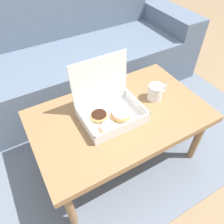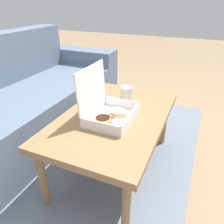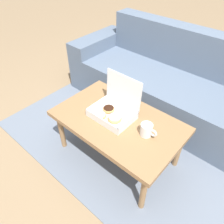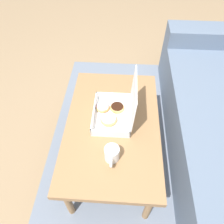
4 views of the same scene
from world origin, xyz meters
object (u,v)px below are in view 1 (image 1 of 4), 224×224
object	(u,v)px
couch	(66,62)
pastry_box	(109,109)
coffee_mug	(156,92)
coffee_table	(120,119)

from	to	relation	value
couch	pastry_box	size ratio (longest dim) A/B	6.93
pastry_box	couch	bearing A→B (deg)	85.85
coffee_mug	coffee_table	bearing A→B (deg)	-177.40
couch	coffee_mug	size ratio (longest dim) A/B	17.55
coffee_table	couch	bearing A→B (deg)	90.00
couch	pastry_box	xyz separation A→B (m)	(-0.06, -0.87, 0.20)
coffee_table	coffee_mug	distance (m)	0.27
couch	coffee_table	bearing A→B (deg)	-90.00
pastry_box	coffee_mug	bearing A→B (deg)	-0.36
coffee_table	coffee_mug	xyz separation A→B (m)	(0.25, 0.01, 0.09)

